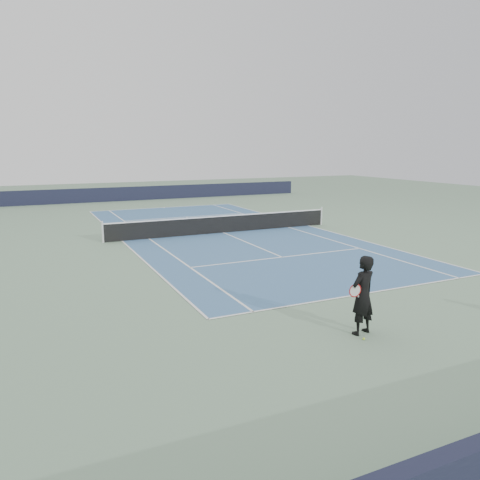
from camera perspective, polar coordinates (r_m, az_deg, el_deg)
name	(u,v)px	position (r m, az deg, el deg)	size (l,w,h in m)	color
ground	(223,233)	(25.57, -2.04, 0.88)	(80.00, 80.00, 0.00)	slate
court_surface	(223,233)	(25.57, -2.04, 0.89)	(10.97, 23.77, 0.01)	#3D6590
tennis_net	(223,224)	(25.48, -2.05, 2.00)	(12.90, 0.10, 1.07)	silver
windscreen_far	(145,193)	(42.39, -11.56, 5.62)	(30.00, 0.25, 1.20)	black
tennis_player	(363,295)	(12.04, 14.72, -6.52)	(0.88, 0.69, 2.02)	black
tennis_ball	(364,339)	(12.00, 14.86, -11.56)	(0.06, 0.06, 0.06)	#BCE52F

